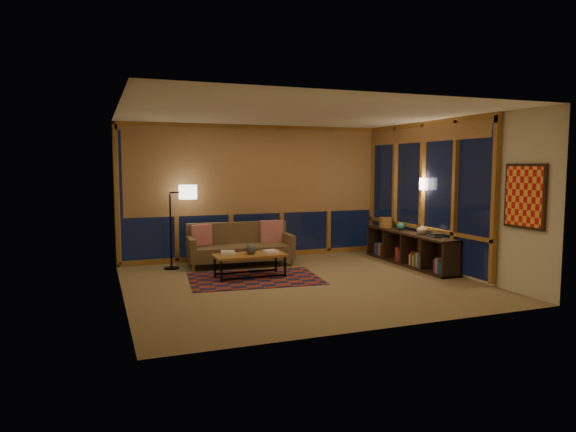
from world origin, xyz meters
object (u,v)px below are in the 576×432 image
object	(u,v)px
floor_lamp	(171,227)
bookshelf	(409,249)
sofa	(240,245)
coffee_table	(250,266)

from	to	relation	value
floor_lamp	bookshelf	distance (m)	4.49
sofa	bookshelf	xyz separation A→B (m)	(3.04, -1.04, -0.08)
sofa	coffee_table	distance (m)	1.05
bookshelf	sofa	bearing A→B (deg)	161.01
sofa	coffee_table	world-z (taller)	sofa
coffee_table	floor_lamp	bearing A→B (deg)	133.01
sofa	coffee_table	xyz separation A→B (m)	(-0.12, -1.02, -0.20)
coffee_table	sofa	bearing A→B (deg)	83.21
sofa	coffee_table	bearing A→B (deg)	-92.95
sofa	coffee_table	size ratio (longest dim) A/B	1.61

